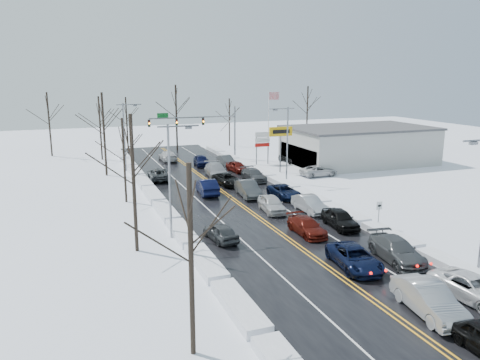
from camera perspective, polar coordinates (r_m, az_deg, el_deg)
name	(u,v)px	position (r m, az deg, el deg)	size (l,w,h in m)	color
ground	(252,213)	(43.86, 1.44, -4.01)	(160.00, 160.00, 0.00)	white
road_surface	(244,207)	(45.65, 0.50, -3.33)	(14.00, 84.00, 0.01)	black
snow_bank_left	(167,215)	(43.61, -8.89, -4.27)	(1.47, 72.00, 0.56)	silver
snow_bank_right	(313,200)	(48.80, 8.86, -2.42)	(1.47, 72.00, 0.56)	silver
traffic_signal_mast	(203,124)	(69.99, -4.55, 6.83)	(13.28, 0.39, 8.00)	slate
tires_plus_sign	(281,135)	(61.36, 4.98, 5.53)	(3.20, 0.34, 6.00)	slate
used_vehicles_sign	(262,141)	(67.00, 2.74, 4.73)	(2.20, 0.22, 4.65)	slate
speed_limit_sign	(379,210)	(40.65, 16.59, -3.51)	(0.55, 0.09, 2.35)	slate
flagpole	(270,117)	(75.85, 3.63, 7.64)	(1.87, 1.20, 10.00)	silver
dealership_building	(358,145)	(70.15, 14.24, 4.17)	(20.40, 12.40, 5.30)	#A4A49F
streetlight_ne	(286,139)	(55.02, 5.60, 5.03)	(3.20, 0.25, 9.00)	slate
streetlight_sw	(172,172)	(36.46, -8.30, 1.01)	(3.20, 0.25, 9.00)	slate
streetlight_nw	(126,131)	(63.79, -13.77, 5.78)	(3.20, 0.25, 9.00)	slate
tree_left_a	(190,224)	(20.53, -6.09, -5.36)	(3.60, 3.60, 9.00)	#2D231C
tree_left_b	(132,157)	(33.68, -12.98, 2.75)	(4.00, 4.00, 10.00)	#2D231C
tree_left_c	(123,144)	(47.69, -14.05, 4.28)	(3.40, 3.40, 8.50)	#2D231C
tree_left_d	(103,118)	(61.32, -16.35, 7.27)	(4.20, 4.20, 10.50)	#2D231C
tree_left_e	(99,116)	(73.34, -16.76, 7.51)	(3.80, 3.80, 9.50)	#2D231C
tree_far_a	(48,112)	(79.16, -22.34, 7.70)	(4.00, 4.00, 10.00)	#2D231C
tree_far_b	(126,114)	(80.77, -13.69, 7.88)	(3.60, 3.60, 9.00)	#2D231C
tree_far_c	(176,105)	(80.08, -7.81, 9.08)	(4.40, 4.40, 11.00)	#2D231C
tree_far_d	(229,113)	(84.41, -1.31, 8.19)	(3.40, 3.40, 8.50)	#2D231C
tree_far_e	(307,103)	(91.29, 8.23, 9.28)	(4.20, 4.20, 10.50)	#2D231C
queued_car_1	(428,314)	(28.20, 21.90, -14.88)	(1.78, 5.12, 1.69)	#9A9CA1
queued_car_2	(354,268)	(32.78, 13.72, -10.33)	(2.37, 5.14, 1.43)	black
queued_car_3	(307,234)	(38.52, 8.12, -6.55)	(1.86, 4.56, 1.32)	#4F110A
queued_car_4	(272,212)	(44.30, 3.88, -3.87)	(1.81, 4.50, 1.53)	silver
queued_car_5	(248,196)	(49.72, 0.97, -1.99)	(1.76, 5.05, 1.66)	#3A3D3F
queued_car_6	(228,185)	(54.76, -1.52, -0.61)	(2.26, 4.91, 1.36)	black
queued_car_7	(216,177)	(59.31, -2.92, 0.42)	(2.33, 5.74, 1.67)	#96989D
queued_car_8	(201,166)	(66.40, -4.72, 1.73)	(1.83, 4.55, 1.55)	black
queued_car_10	(472,300)	(30.78, 26.43, -12.93)	(2.38, 5.15, 1.43)	silver
queued_car_11	(396,261)	(34.71, 18.48, -9.30)	(2.19, 5.38, 1.56)	#424447
queued_car_12	(340,227)	(40.65, 12.07, -5.66)	(1.83, 4.56, 1.55)	black
queued_car_13	(309,212)	(44.67, 8.44, -3.84)	(1.60, 4.60, 1.52)	#A9ABB1
queued_car_14	(284,198)	(49.39, 5.38, -2.14)	(2.21, 4.80, 1.33)	black
queued_car_15	(254,180)	(57.06, 1.67, -0.06)	(1.99, 4.89, 1.42)	#3D3F42
queued_car_16	(237,172)	(62.06, -0.34, 0.99)	(1.69, 4.19, 1.43)	#4D0F0A
queued_car_17	(226,165)	(66.50, -1.68, 1.78)	(1.50, 4.31, 1.42)	#444749
oncoming_car_0	(207,194)	(50.79, -4.04, -1.70)	(1.76, 5.04, 1.66)	black
oncoming_car_1	(159,180)	(58.26, -9.86, 0.02)	(2.42, 5.26, 1.46)	#3A3D3F
oncoming_car_2	(168,161)	(70.95, -8.79, 2.33)	(2.09, 5.14, 1.49)	silver
oncoming_car_3	(221,240)	(36.80, -2.36, -7.36)	(1.63, 4.05, 1.38)	#393B3E
parked_car_0	(319,176)	(60.39, 9.57, 0.48)	(2.24, 4.86, 1.35)	silver
parked_car_1	(318,167)	(66.25, 9.51, 1.57)	(2.35, 5.79, 1.68)	#3E4043
parked_car_2	(291,163)	(68.93, 6.19, 2.10)	(2.00, 4.98, 1.70)	black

